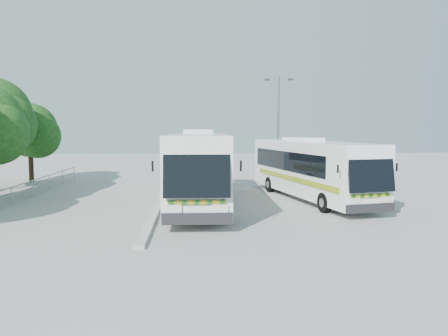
{
  "coord_description": "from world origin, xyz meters",
  "views": [
    {
      "loc": [
        -0.43,
        -20.33,
        4.03
      ],
      "look_at": [
        1.1,
        2.01,
        1.99
      ],
      "focal_mm": 35.0,
      "sensor_mm": 36.0,
      "label": 1
    }
  ],
  "objects": [
    {
      "name": "railing",
      "position": [
        -10.0,
        4.0,
        0.74
      ],
      "size": [
        0.06,
        22.0,
        1.0
      ],
      "color": "gray",
      "rests_on": "ground"
    },
    {
      "name": "kerb_divider",
      "position": [
        -2.3,
        2.0,
        0.07
      ],
      "size": [
        0.4,
        16.0,
        0.15
      ],
      "primitive_type": "cube",
      "color": "#B2B2AD",
      "rests_on": "ground"
    },
    {
      "name": "coach_adjacent",
      "position": [
        6.11,
        3.85,
        1.81
      ],
      "size": [
        4.72,
        12.15,
        3.31
      ],
      "rotation": [
        0.0,
        0.0,
        0.2
      ],
      "color": "white",
      "rests_on": "ground"
    },
    {
      "name": "coach_main",
      "position": [
        -0.21,
        2.67,
        2.06
      ],
      "size": [
        3.09,
        13.58,
        3.75
      ],
      "rotation": [
        0.0,
        0.0,
        -0.02
      ],
      "color": "silver",
      "rests_on": "ground"
    },
    {
      "name": "tree_far_e",
      "position": [
        -12.63,
        13.3,
        3.89
      ],
      "size": [
        4.54,
        4.28,
        5.92
      ],
      "color": "#382314",
      "rests_on": "ground"
    },
    {
      "name": "lamppost",
      "position": [
        4.91,
        7.14,
        4.04
      ],
      "size": [
        1.79,
        0.44,
        7.32
      ],
      "rotation": [
        0.0,
        0.0,
        -0.15
      ],
      "color": "gray",
      "rests_on": "ground"
    },
    {
      "name": "ground",
      "position": [
        0.0,
        0.0,
        0.0
      ],
      "size": [
        100.0,
        100.0,
        0.0
      ],
      "primitive_type": "plane",
      "color": "#9F9F9A",
      "rests_on": "ground"
    }
  ]
}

